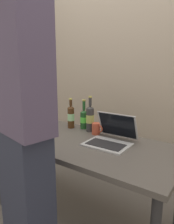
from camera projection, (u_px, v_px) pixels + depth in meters
ground_plane at (82, 216)px, 1.89m from camera, size 8.00×8.00×0.00m
desk at (82, 150)px, 1.76m from camera, size 1.57×0.74×0.71m
laptop at (111, 137)px, 1.69m from camera, size 0.35×0.35×0.23m
beer_bottle_brown at (84, 118)px, 2.06m from camera, size 0.07×0.07×0.29m
beer_bottle_green at (90, 118)px, 1.97m from camera, size 0.07×0.07×0.33m
beer_bottle_dark at (71, 116)px, 2.08m from camera, size 0.07×0.07×0.29m
person_figure at (22, 129)px, 1.19m from camera, size 0.45×0.33×1.86m
coffee_mug at (96, 129)px, 1.90m from camera, size 0.11×0.07×0.10m
back_wall at (130, 66)px, 2.32m from camera, size 6.00×0.10×2.60m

